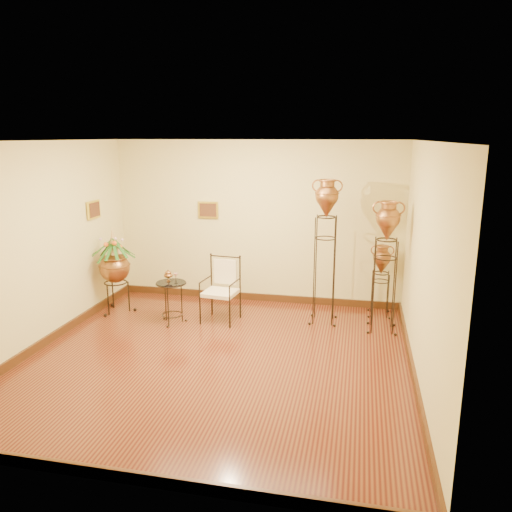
% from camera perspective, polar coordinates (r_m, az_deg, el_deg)
% --- Properties ---
extents(ground, '(5.00, 5.00, 0.00)m').
position_cam_1_polar(ground, '(6.72, -4.47, -11.63)').
color(ground, brown).
rests_on(ground, ground).
extents(room_shell, '(5.02, 5.02, 2.81)m').
position_cam_1_polar(room_shell, '(6.20, -4.80, 3.06)').
color(room_shell, beige).
rests_on(room_shell, ground).
extents(amphora_tall, '(0.57, 0.57, 2.26)m').
position_cam_1_polar(amphora_tall, '(7.70, 7.91, 0.65)').
color(amphora_tall, black).
rests_on(amphora_tall, ground).
extents(amphora_mid, '(0.50, 0.50, 1.98)m').
position_cam_1_polar(amphora_mid, '(7.56, 14.54, -1.11)').
color(amphora_mid, black).
rests_on(amphora_mid, ground).
extents(amphora_short, '(0.45, 0.45, 1.18)m').
position_cam_1_polar(amphora_short, '(8.30, 14.06, -2.71)').
color(amphora_short, black).
rests_on(amphora_short, ground).
extents(planter_urn, '(0.89, 0.89, 1.45)m').
position_cam_1_polar(planter_urn, '(8.49, -15.88, -0.91)').
color(planter_urn, black).
rests_on(planter_urn, ground).
extents(armchair, '(0.63, 0.60, 1.02)m').
position_cam_1_polar(armchair, '(7.83, -4.12, -3.92)').
color(armchair, black).
rests_on(armchair, ground).
extents(side_table, '(0.51, 0.51, 0.84)m').
position_cam_1_polar(side_table, '(7.90, -9.61, -5.17)').
color(side_table, black).
rests_on(side_table, ground).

